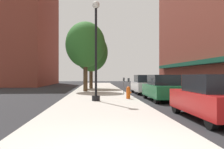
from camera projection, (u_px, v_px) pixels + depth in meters
ground_plane at (141, 93)px, 22.82m from camera, size 90.00×90.00×0.00m
sidewalk_slab at (99, 91)px, 23.57m from camera, size 4.80×50.00×0.12m
building_far_background at (32, 34)px, 40.86m from camera, size 6.80×18.00×17.06m
lamppost at (96, 49)px, 14.33m from camera, size 0.48×0.48×5.90m
fire_hydrant at (128, 92)px, 15.58m from camera, size 0.33×0.26×0.79m
parking_meter_near at (124, 83)px, 20.00m from camera, size 0.14×0.09×1.31m
parking_meter_far at (129, 85)px, 17.01m from camera, size 0.14×0.09×1.31m
tree_near at (91, 52)px, 27.90m from camera, size 3.87×3.87×6.39m
tree_mid at (85, 45)px, 22.82m from camera, size 3.73×3.73×6.56m
car_red at (212, 98)px, 8.81m from camera, size 1.80×4.30×1.66m
car_green at (163, 88)px, 15.42m from camera, size 1.80×4.30×1.66m
car_white at (144, 85)px, 21.28m from camera, size 1.80×4.30×1.66m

